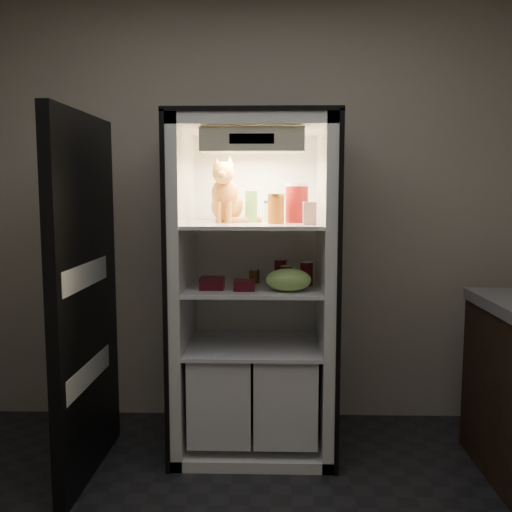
{
  "coord_description": "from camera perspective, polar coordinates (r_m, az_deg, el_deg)",
  "views": [
    {
      "loc": [
        0.1,
        -1.81,
        1.47
      ],
      "look_at": [
        0.01,
        1.32,
        1.11
      ],
      "focal_mm": 40.0,
      "sensor_mm": 36.0,
      "label": 1
    }
  ],
  "objects": [
    {
      "name": "soda_can_a",
      "position": [
        3.31,
        2.44,
        -1.43
      ],
      "size": [
        0.07,
        0.07,
        0.13
      ],
      "color": "black",
      "rests_on": "refrigerator"
    },
    {
      "name": "soda_can_c",
      "position": [
        3.15,
        3.05,
        -2.02
      ],
      "size": [
        0.06,
        0.06,
        0.12
      ],
      "color": "black",
      "rests_on": "refrigerator"
    },
    {
      "name": "grape_bag",
      "position": [
        3.0,
        3.27,
        -2.4
      ],
      "size": [
        0.24,
        0.17,
        0.12
      ],
      "primitive_type": "ellipsoid",
      "color": "#86B253",
      "rests_on": "refrigerator"
    },
    {
      "name": "pepper_jar",
      "position": [
        3.18,
        4.1,
        5.32
      ],
      "size": [
        0.13,
        0.13,
        0.22
      ],
      "color": "maroon",
      "rests_on": "refrigerator"
    },
    {
      "name": "fridge_door",
      "position": [
        3.03,
        -16.74,
        -4.23
      ],
      "size": [
        0.07,
        0.87,
        1.85
      ],
      "rotation": [
        0.0,
        0.0,
        -0.02
      ],
      "color": "black",
      "rests_on": "floor"
    },
    {
      "name": "berry_box_left",
      "position": [
        3.08,
        -4.4,
        -2.72
      ],
      "size": [
        0.13,
        0.13,
        0.06
      ],
      "primitive_type": "cube",
      "color": "#4E0D15",
      "rests_on": "refrigerator"
    },
    {
      "name": "cream_carton",
      "position": [
        3.01,
        5.39,
        4.29
      ],
      "size": [
        0.07,
        0.07,
        0.12
      ],
      "primitive_type": "cube",
      "color": "white",
      "rests_on": "refrigerator"
    },
    {
      "name": "parmesan_shaker",
      "position": [
        3.19,
        -0.49,
        4.97
      ],
      "size": [
        0.07,
        0.07,
        0.18
      ],
      "color": "green",
      "rests_on": "refrigerator"
    },
    {
      "name": "tabby_cat",
      "position": [
        3.21,
        -3.0,
        5.81
      ],
      "size": [
        0.3,
        0.34,
        0.36
      ],
      "rotation": [
        0.0,
        0.0,
        -0.05
      ],
      "color": "#BA5917",
      "rests_on": "refrigerator"
    },
    {
      "name": "condiment_jar",
      "position": [
        3.27,
        -0.17,
        -1.98
      ],
      "size": [
        0.06,
        0.06,
        0.08
      ],
      "color": "brown",
      "rests_on": "refrigerator"
    },
    {
      "name": "mayo_tub",
      "position": [
        3.25,
        1.55,
        4.52
      ],
      "size": [
        0.09,
        0.09,
        0.12
      ],
      "color": "white",
      "rests_on": "refrigerator"
    },
    {
      "name": "room_shell",
      "position": [
        1.82,
        -1.57,
        11.3
      ],
      "size": [
        3.6,
        3.6,
        3.6
      ],
      "color": "white",
      "rests_on": "floor"
    },
    {
      "name": "salsa_jar",
      "position": [
        3.09,
        2.0,
        4.77
      ],
      "size": [
        0.09,
        0.09,
        0.16
      ],
      "color": "maroon",
      "rests_on": "refrigerator"
    },
    {
      "name": "refrigerator",
      "position": [
        3.27,
        -0.2,
        -5.37
      ],
      "size": [
        0.9,
        0.72,
        1.88
      ],
      "color": "white",
      "rests_on": "floor"
    },
    {
      "name": "berry_box_right",
      "position": [
        3.03,
        -1.19,
        -2.93
      ],
      "size": [
        0.11,
        0.11,
        0.05
      ],
      "primitive_type": "cube",
      "color": "#4E0D15",
      "rests_on": "refrigerator"
    },
    {
      "name": "soda_can_b",
      "position": [
        3.19,
        5.07,
        -1.75
      ],
      "size": [
        0.07,
        0.07,
        0.13
      ],
      "color": "black",
      "rests_on": "refrigerator"
    }
  ]
}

